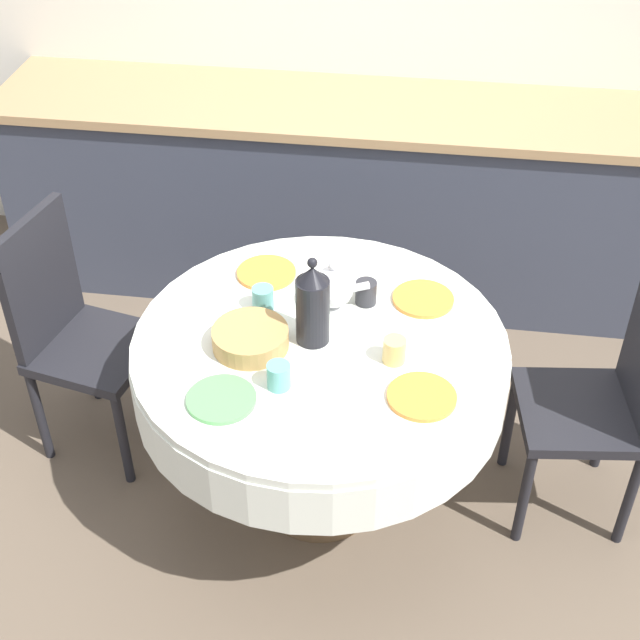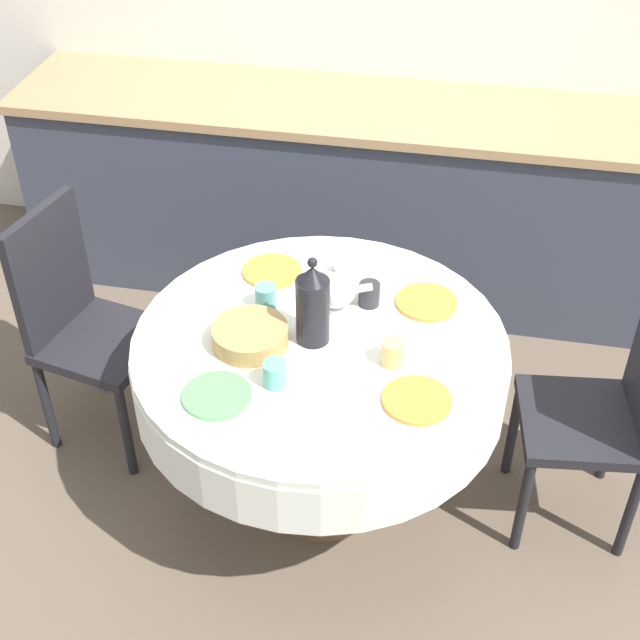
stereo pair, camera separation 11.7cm
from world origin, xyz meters
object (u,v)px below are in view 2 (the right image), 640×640
object	(u,v)px
chair_left	(611,404)
coffee_carafe	(313,304)
chair_right	(82,318)
teapot	(336,288)

from	to	relation	value
chair_left	coffee_carafe	bearing A→B (deg)	89.65
chair_left	chair_right	distance (m)	1.88
teapot	coffee_carafe	bearing A→B (deg)	-103.73
chair_left	chair_right	xyz separation A→B (m)	(-1.87, 0.09, 0.00)
chair_left	teapot	size ratio (longest dim) A/B	5.01
chair_left	teapot	distance (m)	0.97
chair_left	chair_right	world-z (taller)	same
chair_right	teapot	distance (m)	0.99
chair_right	teapot	world-z (taller)	chair_right
chair_left	coffee_carafe	world-z (taller)	coffee_carafe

